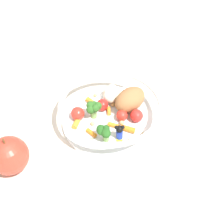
{
  "coord_description": "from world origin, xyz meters",
  "views": [
    {
      "loc": [
        -0.49,
        0.0,
        0.57
      ],
      "look_at": [
        0.02,
        -0.01,
        0.03
      ],
      "focal_mm": 52.53,
      "sensor_mm": 36.0,
      "label": 1
    }
  ],
  "objects": [
    {
      "name": "loose_apple",
      "position": [
        -0.1,
        0.19,
        0.04
      ],
      "size": [
        0.08,
        0.08,
        0.09
      ],
      "color": "#BC3828",
      "rests_on": "ground_plane"
    },
    {
      "name": "ground_plane",
      "position": [
        0.0,
        0.0,
        0.0
      ],
      "size": [
        2.4,
        2.4,
        0.0
      ],
      "primitive_type": "plane",
      "color": "silver"
    },
    {
      "name": "food_container",
      "position": [
        0.03,
        -0.02,
        0.03
      ],
      "size": [
        0.24,
        0.24,
        0.07
      ],
      "color": "white",
      "rests_on": "ground_plane"
    }
  ]
}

